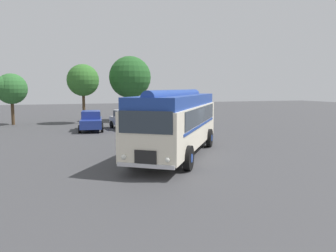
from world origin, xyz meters
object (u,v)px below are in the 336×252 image
(car_mid_right, at_px, (161,119))
(car_far_right, at_px, (187,118))
(car_mid_left, at_px, (125,119))
(car_near_left, at_px, (91,121))
(vintage_bus, at_px, (177,120))

(car_mid_right, height_order, car_far_right, same)
(car_mid_left, height_order, car_far_right, same)
(car_mid_left, distance_m, car_mid_right, 3.11)
(car_near_left, distance_m, car_mid_right, 5.97)
(vintage_bus, distance_m, car_far_right, 13.00)
(car_near_left, distance_m, car_mid_left, 2.93)
(vintage_bus, relative_size, car_far_right, 2.27)
(car_mid_left, bearing_deg, car_near_left, -178.92)
(car_near_left, bearing_deg, car_mid_right, -7.54)
(car_mid_left, bearing_deg, car_far_right, -1.10)
(car_near_left, distance_m, car_far_right, 8.71)
(car_mid_left, distance_m, car_far_right, 5.78)
(vintage_bus, xyz_separation_m, car_mid_left, (-0.34, 11.87, -1.05))
(vintage_bus, height_order, car_near_left, vintage_bus)
(car_mid_right, bearing_deg, vintage_bus, -103.50)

